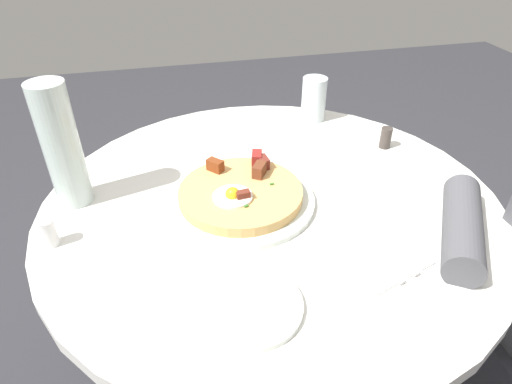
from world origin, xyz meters
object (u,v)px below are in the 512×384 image
object	(u,v)px
dining_table	(270,255)
fork	(365,251)
breakfast_pizza	(240,191)
knife	(379,244)
bread_plate	(249,306)
water_glass	(314,99)
water_bottle	(62,146)
pizza_plate	(240,199)
salt_shaker	(49,233)
pepper_shaker	(386,138)

from	to	relation	value
dining_table	fork	distance (m)	0.29
breakfast_pizza	knife	xyz separation A→B (m)	(0.20, 0.22, -0.02)
bread_plate	water_glass	size ratio (longest dim) A/B	1.41
water_glass	fork	bearing A→B (deg)	-9.91
water_bottle	dining_table	bearing A→B (deg)	77.37
knife	water_glass	distance (m)	0.55
knife	water_glass	world-z (taller)	water_glass
pizza_plate	bread_plate	size ratio (longest dim) A/B	1.81
dining_table	bread_plate	distance (m)	0.34
salt_shaker	breakfast_pizza	bearing A→B (deg)	98.28
fork	pepper_shaker	distance (m)	0.42
dining_table	fork	size ratio (longest dim) A/B	5.36
breakfast_pizza	water_glass	bearing A→B (deg)	140.67
dining_table	water_glass	bearing A→B (deg)	148.37
fork	breakfast_pizza	bearing A→B (deg)	-157.95
knife	water_bottle	bearing A→B (deg)	-135.96
dining_table	fork	bearing A→B (deg)	29.85
fork	knife	world-z (taller)	same
breakfast_pizza	pepper_shaker	world-z (taller)	breakfast_pizza
fork	knife	size ratio (longest dim) A/B	1.00
fork	knife	xyz separation A→B (m)	(-0.01, 0.03, 0.00)
fork	bread_plate	bearing A→B (deg)	-91.35
pizza_plate	bread_plate	bearing A→B (deg)	-8.92
breakfast_pizza	water_bottle	distance (m)	0.36
dining_table	pizza_plate	bearing A→B (deg)	-94.00
water_glass	pizza_plate	bearing A→B (deg)	-39.26
dining_table	pepper_shaker	distance (m)	0.42
breakfast_pizza	water_bottle	bearing A→B (deg)	-103.93
pizza_plate	knife	world-z (taller)	pizza_plate
fork	water_bottle	size ratio (longest dim) A/B	0.70
knife	bread_plate	bearing A→B (deg)	-91.18
salt_shaker	pizza_plate	bearing A→B (deg)	97.99
water_bottle	water_glass	bearing A→B (deg)	112.76
pizza_plate	water_bottle	world-z (taller)	water_bottle
water_glass	salt_shaker	bearing A→B (deg)	-58.58
dining_table	knife	bearing A→B (deg)	38.07
bread_plate	water_glass	xyz separation A→B (m)	(-0.63, 0.33, 0.06)
bread_plate	pepper_shaker	distance (m)	0.62
water_glass	breakfast_pizza	bearing A→B (deg)	-39.33
water_glass	water_bottle	bearing A→B (deg)	-67.24
dining_table	water_bottle	xyz separation A→B (m)	(-0.09, -0.40, 0.29)
fork	pepper_shaker	xyz separation A→B (m)	(-0.36, 0.22, 0.02)
knife	water_glass	bearing A→B (deg)	154.60
breakfast_pizza	bread_plate	world-z (taller)	breakfast_pizza
salt_shaker	fork	bearing A→B (deg)	73.90
knife	pepper_shaker	size ratio (longest dim) A/B	3.40
water_bottle	pepper_shaker	xyz separation A→B (m)	(-0.06, 0.74, -0.10)
bread_plate	salt_shaker	bearing A→B (deg)	-125.64
water_glass	water_bottle	xyz separation A→B (m)	(0.26, -0.62, 0.07)
fork	water_bottle	distance (m)	0.61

